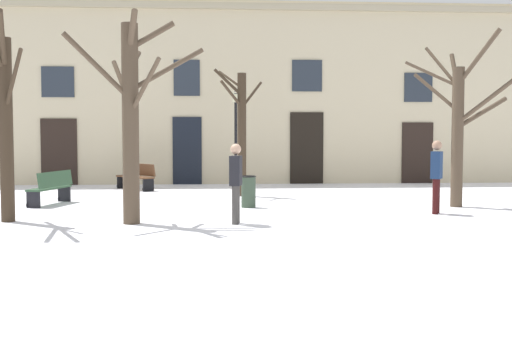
{
  "coord_description": "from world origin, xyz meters",
  "views": [
    {
      "loc": [
        -1.06,
        -14.56,
        1.88
      ],
      "look_at": [
        0.0,
        1.74,
        0.92
      ],
      "focal_mm": 42.49,
      "sensor_mm": 36.0,
      "label": 1
    }
  ],
  "objects_px": {
    "tree_left_of_center": "(241,130)",
    "litter_bin": "(249,191)",
    "tree_near_facade": "(5,116)",
    "bench_by_litter_bin": "(136,176)",
    "tree_right_of_center": "(131,113)",
    "bench_facing_shops": "(51,187)",
    "streetlamp": "(236,128)",
    "tree_foreground": "(459,123)",
    "person_crossing_plaza": "(236,179)",
    "person_by_shop_door": "(437,173)"
  },
  "relations": [
    {
      "from": "tree_left_of_center",
      "to": "litter_bin",
      "type": "xyz_separation_m",
      "value": [
        0.07,
        -3.0,
        -1.62
      ]
    },
    {
      "from": "tree_left_of_center",
      "to": "tree_near_facade",
      "type": "height_order",
      "value": "tree_near_facade"
    },
    {
      "from": "litter_bin",
      "to": "bench_by_litter_bin",
      "type": "bearing_deg",
      "value": 123.65
    },
    {
      "from": "tree_right_of_center",
      "to": "bench_facing_shops",
      "type": "xyz_separation_m",
      "value": [
        -2.68,
        3.71,
        -1.87
      ]
    },
    {
      "from": "streetlamp",
      "to": "litter_bin",
      "type": "height_order",
      "value": "streetlamp"
    },
    {
      "from": "tree_foreground",
      "to": "person_crossing_plaza",
      "type": "distance_m",
      "value": 6.64
    },
    {
      "from": "tree_near_facade",
      "to": "tree_foreground",
      "type": "bearing_deg",
      "value": 11.02
    },
    {
      "from": "tree_foreground",
      "to": "litter_bin",
      "type": "xyz_separation_m",
      "value": [
        -5.51,
        0.18,
        -1.77
      ]
    },
    {
      "from": "bench_by_litter_bin",
      "to": "person_crossing_plaza",
      "type": "bearing_deg",
      "value": -18.04
    },
    {
      "from": "tree_right_of_center",
      "to": "streetlamp",
      "type": "distance_m",
      "value": 8.57
    },
    {
      "from": "tree_near_facade",
      "to": "bench_by_litter_bin",
      "type": "distance_m",
      "value": 8.1
    },
    {
      "from": "tree_left_of_center",
      "to": "streetlamp",
      "type": "xyz_separation_m",
      "value": [
        -0.09,
        2.48,
        0.09
      ]
    },
    {
      "from": "litter_bin",
      "to": "bench_facing_shops",
      "type": "height_order",
      "value": "bench_facing_shops"
    },
    {
      "from": "tree_near_facade",
      "to": "person_crossing_plaza",
      "type": "xyz_separation_m",
      "value": [
        4.94,
        -0.6,
        -1.34
      ]
    },
    {
      "from": "litter_bin",
      "to": "tree_near_facade",
      "type": "bearing_deg",
      "value": -156.77
    },
    {
      "from": "tree_near_facade",
      "to": "streetlamp",
      "type": "relative_size",
      "value": 1.29
    },
    {
      "from": "person_crossing_plaza",
      "to": "bench_by_litter_bin",
      "type": "bearing_deg",
      "value": -147.43
    },
    {
      "from": "bench_facing_shops",
      "to": "person_by_shop_door",
      "type": "height_order",
      "value": "person_by_shop_door"
    },
    {
      "from": "tree_foreground",
      "to": "streetlamp",
      "type": "relative_size",
      "value": 1.32
    },
    {
      "from": "litter_bin",
      "to": "bench_facing_shops",
      "type": "xyz_separation_m",
      "value": [
        -5.29,
        0.99,
        0.05
      ]
    },
    {
      "from": "streetlamp",
      "to": "litter_bin",
      "type": "distance_m",
      "value": 5.74
    },
    {
      "from": "tree_near_facade",
      "to": "person_crossing_plaza",
      "type": "relative_size",
      "value": 2.61
    },
    {
      "from": "tree_near_facade",
      "to": "person_crossing_plaza",
      "type": "height_order",
      "value": "tree_near_facade"
    },
    {
      "from": "tree_right_of_center",
      "to": "tree_near_facade",
      "type": "height_order",
      "value": "tree_near_facade"
    },
    {
      "from": "tree_left_of_center",
      "to": "tree_foreground",
      "type": "distance_m",
      "value": 6.42
    },
    {
      "from": "tree_near_facade",
      "to": "bench_facing_shops",
      "type": "xyz_separation_m",
      "value": [
        0.07,
        3.29,
        -1.81
      ]
    },
    {
      "from": "streetlamp",
      "to": "litter_bin",
      "type": "relative_size",
      "value": 4.16
    },
    {
      "from": "bench_facing_shops",
      "to": "person_crossing_plaza",
      "type": "distance_m",
      "value": 6.25
    },
    {
      "from": "litter_bin",
      "to": "person_by_shop_door",
      "type": "relative_size",
      "value": 0.47
    },
    {
      "from": "bench_facing_shops",
      "to": "person_crossing_plaza",
      "type": "height_order",
      "value": "person_crossing_plaza"
    },
    {
      "from": "person_crossing_plaza",
      "to": "litter_bin",
      "type": "bearing_deg",
      "value": -176.62
    },
    {
      "from": "tree_foreground",
      "to": "bench_facing_shops",
      "type": "relative_size",
      "value": 2.56
    },
    {
      "from": "tree_right_of_center",
      "to": "person_crossing_plaza",
      "type": "xyz_separation_m",
      "value": [
        2.19,
        -0.17,
        -1.4
      ]
    },
    {
      "from": "tree_right_of_center",
      "to": "streetlamp",
      "type": "xyz_separation_m",
      "value": [
        2.46,
        8.2,
        -0.22
      ]
    },
    {
      "from": "litter_bin",
      "to": "person_by_shop_door",
      "type": "height_order",
      "value": "person_by_shop_door"
    },
    {
      "from": "streetlamp",
      "to": "bench_facing_shops",
      "type": "xyz_separation_m",
      "value": [
        -5.14,
        -4.49,
        -1.65
      ]
    },
    {
      "from": "litter_bin",
      "to": "bench_facing_shops",
      "type": "relative_size",
      "value": 0.46
    },
    {
      "from": "tree_left_of_center",
      "to": "person_by_shop_door",
      "type": "bearing_deg",
      "value": -45.52
    },
    {
      "from": "tree_left_of_center",
      "to": "person_crossing_plaza",
      "type": "bearing_deg",
      "value": -93.44
    },
    {
      "from": "person_crossing_plaza",
      "to": "person_by_shop_door",
      "type": "distance_m",
      "value": 5.01
    },
    {
      "from": "person_by_shop_door",
      "to": "bench_by_litter_bin",
      "type": "bearing_deg",
      "value": -100.11
    },
    {
      "from": "tree_left_of_center",
      "to": "person_crossing_plaza",
      "type": "height_order",
      "value": "tree_left_of_center"
    },
    {
      "from": "person_by_shop_door",
      "to": "tree_near_facade",
      "type": "bearing_deg",
      "value": -54.79
    },
    {
      "from": "tree_left_of_center",
      "to": "person_by_shop_door",
      "type": "distance_m",
      "value": 6.48
    },
    {
      "from": "litter_bin",
      "to": "person_crossing_plaza",
      "type": "distance_m",
      "value": 2.98
    },
    {
      "from": "tree_right_of_center",
      "to": "person_by_shop_door",
      "type": "height_order",
      "value": "tree_right_of_center"
    },
    {
      "from": "litter_bin",
      "to": "person_crossing_plaza",
      "type": "height_order",
      "value": "person_crossing_plaza"
    },
    {
      "from": "bench_by_litter_bin",
      "to": "bench_facing_shops",
      "type": "distance_m",
      "value": 4.72
    },
    {
      "from": "litter_bin",
      "to": "person_by_shop_door",
      "type": "distance_m",
      "value": 4.71
    },
    {
      "from": "tree_left_of_center",
      "to": "streetlamp",
      "type": "height_order",
      "value": "tree_left_of_center"
    }
  ]
}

